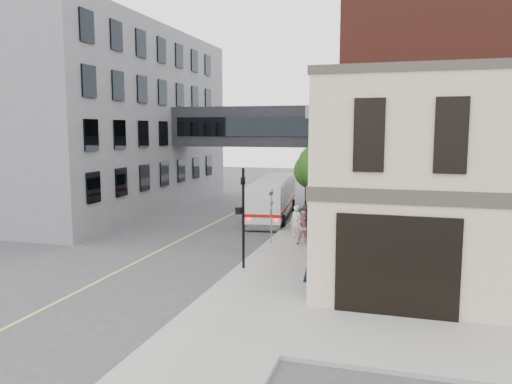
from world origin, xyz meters
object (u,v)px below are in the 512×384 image
Objects in this scene: sandwich_board at (310,268)px; newspaper_box at (303,216)px; pedestrian_a at (296,222)px; pedestrian_b at (304,228)px; bus at (273,197)px; pedestrian_c at (306,219)px.

newspaper_box is at bearing 106.88° from sandwich_board.
pedestrian_a reaches higher than pedestrian_b.
pedestrian_a is 1.73× the size of sandwich_board.
pedestrian_a is 8.02m from sandwich_board.
bus is 7.39m from pedestrian_a.
pedestrian_b is 3.19m from pedestrian_c.
sandwich_board is at bearing -94.37° from newspaper_box.
pedestrian_c is (0.23, 1.71, -0.11)m from pedestrian_a.
pedestrian_a reaches higher than sandwich_board.
newspaper_box is at bearing -36.89° from bus.
pedestrian_c is 3.21m from newspaper_box.
pedestrian_a is 1.14× the size of pedestrian_c.
bus is 6.02m from pedestrian_c.
newspaper_box is (2.54, -1.90, -0.94)m from bus.
pedestrian_b reaches higher than pedestrian_c.
bus is 5.66× the size of pedestrian_b.
pedestrian_a is at bearing -97.37° from pedestrian_c.
newspaper_box is 12.81m from sandwich_board.
pedestrian_c is at bearing -92.90° from newspaper_box.
bus is 11.45× the size of newspaper_box.
newspaper_box is at bearing 103.95° from pedestrian_c.
newspaper_box is 0.84× the size of sandwich_board.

